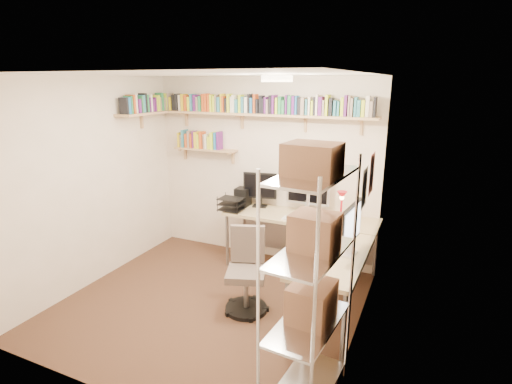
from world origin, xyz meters
TOP-DOWN VIEW (x-y plane):
  - ground at (0.00, 0.00)m, footprint 3.20×3.20m
  - room_shell at (0.00, 0.00)m, footprint 3.24×3.04m
  - wall_shelves at (-0.42, 1.30)m, footprint 3.12×1.09m
  - corner_desk at (0.70, 0.96)m, footprint 2.05×2.00m
  - office_chair at (0.42, 0.10)m, footprint 0.52×0.53m
  - wire_rack at (1.42, -0.93)m, footprint 0.48×0.87m

SIDE VIEW (x-z plane):
  - ground at x=0.00m, z-range 0.00..0.00m
  - office_chair at x=0.42m, z-range -0.07..0.85m
  - corner_desk at x=0.70m, z-range 0.09..1.42m
  - wire_rack at x=1.42m, z-range 0.21..2.27m
  - room_shell at x=0.00m, z-range 0.29..2.81m
  - wall_shelves at x=-0.42m, z-range 1.63..2.43m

